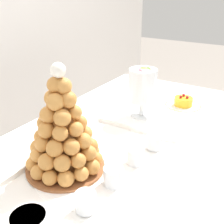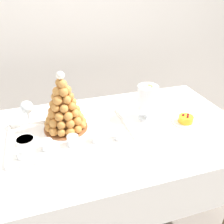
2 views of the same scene
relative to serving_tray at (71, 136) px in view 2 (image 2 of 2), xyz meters
The scene contains 14 objects.
ground_plane 0.77m from the serving_tray, ahead, with size 12.00×12.00×0.00m, color gray.
backdrop_wall 1.26m from the serving_tray, 81.86° to the left, with size 4.80×0.10×2.50m, color silver.
buffet_table 0.19m from the serving_tray, ahead, with size 1.67×0.89×0.75m.
serving_tray is the anchor object (origin of this frame).
croquembouche 0.16m from the serving_tray, 100.75° to the left, with size 0.25×0.25×0.34m.
dessert_cup_left 0.27m from the serving_tray, 156.27° to the right, with size 0.06×0.06×0.05m.
dessert_cup_mid_left 0.16m from the serving_tray, 146.21° to the right, with size 0.05×0.05×0.05m.
dessert_cup_centre 0.09m from the serving_tray, 90.85° to the right, with size 0.06×0.06×0.05m.
dessert_cup_mid_right 0.16m from the serving_tray, 37.32° to the right, with size 0.05×0.05×0.05m.
dessert_cup_right 0.27m from the serving_tray, 23.81° to the right, with size 0.06×0.06×0.05m.
creme_brulee_ramekin 0.24m from the serving_tray, behind, with size 0.10×0.10×0.02m.
macaron_goblet 0.49m from the serving_tray, ahead, with size 0.12×0.12×0.23m.
fruit_tart_plate 0.68m from the serving_tray, ahead, with size 0.17×0.17×0.06m.
wine_glass 0.30m from the serving_tray, 140.06° to the left, with size 0.08×0.08×0.16m.
Camera 2 is at (-0.27, -1.09, 1.51)m, focal length 38.65 mm.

